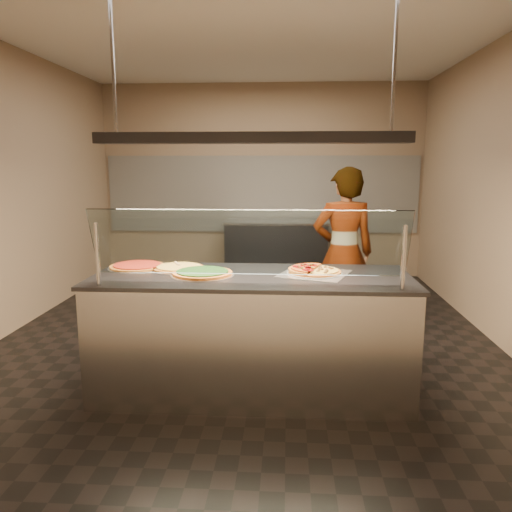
# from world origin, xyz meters

# --- Properties ---
(ground) EXTENTS (5.00, 6.00, 0.02)m
(ground) POSITION_xyz_m (0.00, 0.00, -0.01)
(ground) COLOR black
(ground) RESTS_ON ground
(ceiling) EXTENTS (5.00, 6.00, 0.02)m
(ceiling) POSITION_xyz_m (0.00, 0.00, 3.01)
(ceiling) COLOR silver
(ceiling) RESTS_ON wall_back
(wall_back) EXTENTS (5.00, 0.02, 3.00)m
(wall_back) POSITION_xyz_m (0.00, 3.01, 1.50)
(wall_back) COLOR #8F765C
(wall_back) RESTS_ON ground
(wall_front) EXTENTS (5.00, 0.02, 3.00)m
(wall_front) POSITION_xyz_m (0.00, -3.01, 1.50)
(wall_front) COLOR #8F765C
(wall_front) RESTS_ON ground
(wall_left) EXTENTS (0.02, 6.00, 3.00)m
(wall_left) POSITION_xyz_m (-2.51, 0.00, 1.50)
(wall_left) COLOR #8F765C
(wall_left) RESTS_ON ground
(wall_right) EXTENTS (0.02, 6.00, 3.00)m
(wall_right) POSITION_xyz_m (2.51, 0.00, 1.50)
(wall_right) COLOR #8F765C
(wall_right) RESTS_ON ground
(tile_band) EXTENTS (4.90, 0.02, 1.20)m
(tile_band) POSITION_xyz_m (0.00, 2.98, 1.30)
(tile_band) COLOR silver
(tile_band) RESTS_ON wall_back
(serving_counter) EXTENTS (2.42, 0.94, 0.93)m
(serving_counter) POSITION_xyz_m (0.15, -1.24, 0.47)
(serving_counter) COLOR #B7B7BC
(serving_counter) RESTS_ON ground
(sneeze_guard) EXTENTS (2.18, 0.18, 0.54)m
(sneeze_guard) POSITION_xyz_m (0.15, -1.58, 1.23)
(sneeze_guard) COLOR #B7B7BC
(sneeze_guard) RESTS_ON serving_counter
(perforated_tray) EXTENTS (0.62, 0.62, 0.01)m
(perforated_tray) POSITION_xyz_m (0.62, -1.18, 0.94)
(perforated_tray) COLOR silver
(perforated_tray) RESTS_ON serving_counter
(half_pizza_pepperoni) EXTENTS (0.32, 0.44, 0.05)m
(half_pizza_pepperoni) POSITION_xyz_m (0.53, -1.18, 0.96)
(half_pizza_pepperoni) COLOR #98501A
(half_pizza_pepperoni) RESTS_ON perforated_tray
(half_pizza_sausage) EXTENTS (0.32, 0.44, 0.04)m
(half_pizza_sausage) POSITION_xyz_m (0.72, -1.17, 0.96)
(half_pizza_sausage) COLOR #98501A
(half_pizza_sausage) RESTS_ON perforated_tray
(pizza_spinach) EXTENTS (0.48, 0.48, 0.03)m
(pizza_spinach) POSITION_xyz_m (-0.23, -1.27, 0.95)
(pizza_spinach) COLOR silver
(pizza_spinach) RESTS_ON serving_counter
(pizza_cheese) EXTENTS (0.43, 0.43, 0.03)m
(pizza_cheese) POSITION_xyz_m (-0.45, -1.08, 0.94)
(pizza_cheese) COLOR silver
(pizza_cheese) RESTS_ON serving_counter
(pizza_tomato) EXTENTS (0.47, 0.47, 0.03)m
(pizza_tomato) POSITION_xyz_m (-0.81, -1.03, 0.94)
(pizza_tomato) COLOR silver
(pizza_tomato) RESTS_ON serving_counter
(pizza_spatula) EXTENTS (0.25, 0.20, 0.02)m
(pizza_spatula) POSITION_xyz_m (-0.43, -1.02, 0.96)
(pizza_spatula) COLOR #B7B7BC
(pizza_spatula) RESTS_ON pizza_spinach
(prep_table) EXTENTS (1.55, 0.74, 0.93)m
(prep_table) POSITION_xyz_m (0.25, 2.55, 0.47)
(prep_table) COLOR #343438
(prep_table) RESTS_ON ground
(worker) EXTENTS (0.68, 0.49, 1.74)m
(worker) POSITION_xyz_m (0.99, 0.14, 0.87)
(worker) COLOR #363242
(worker) RESTS_ON ground
(heat_lamp_housing) EXTENTS (2.30, 0.18, 0.08)m
(heat_lamp_housing) POSITION_xyz_m (0.15, -1.24, 1.95)
(heat_lamp_housing) COLOR #343438
(heat_lamp_housing) RESTS_ON ceiling
(lamp_rod_left) EXTENTS (0.02, 0.02, 1.01)m
(lamp_rod_left) POSITION_xyz_m (-0.85, -1.24, 2.50)
(lamp_rod_left) COLOR #B7B7BC
(lamp_rod_left) RESTS_ON ceiling
(lamp_rod_right) EXTENTS (0.02, 0.02, 1.01)m
(lamp_rod_right) POSITION_xyz_m (1.15, -1.24, 2.50)
(lamp_rod_right) COLOR #B7B7BC
(lamp_rod_right) RESTS_ON ceiling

